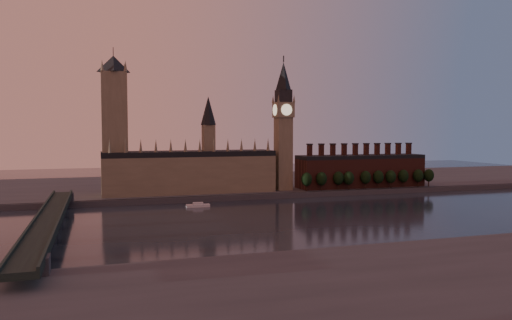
{
  "coord_description": "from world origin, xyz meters",
  "views": [
    {
      "loc": [
        -131.76,
        -264.18,
        52.46
      ],
      "look_at": [
        -30.42,
        55.0,
        31.96
      ],
      "focal_mm": 35.0,
      "sensor_mm": 36.0,
      "label": 1
    }
  ],
  "objects": [
    {
      "name": "ground",
      "position": [
        0.0,
        0.0,
        0.0
      ],
      "size": [
        900.0,
        900.0,
        0.0
      ],
      "primitive_type": "plane",
      "color": "black",
      "rests_on": "ground"
    },
    {
      "name": "north_bank",
      "position": [
        0.0,
        178.04,
        2.0
      ],
      "size": [
        900.0,
        182.0,
        4.0
      ],
      "color": "#444449",
      "rests_on": "ground"
    },
    {
      "name": "palace_of_westminster",
      "position": [
        -64.41,
        114.91,
        21.63
      ],
      "size": [
        130.0,
        30.3,
        74.0
      ],
      "color": "gray",
      "rests_on": "north_bank"
    },
    {
      "name": "victoria_tower",
      "position": [
        -120.0,
        115.0,
        59.09
      ],
      "size": [
        24.0,
        24.0,
        108.0
      ],
      "color": "gray",
      "rests_on": "north_bank"
    },
    {
      "name": "big_ben",
      "position": [
        10.0,
        110.0,
        56.83
      ],
      "size": [
        15.0,
        15.0,
        107.0
      ],
      "color": "gray",
      "rests_on": "north_bank"
    },
    {
      "name": "chimney_block",
      "position": [
        80.0,
        110.0,
        17.82
      ],
      "size": [
        110.0,
        25.0,
        37.0
      ],
      "color": "#542820",
      "rests_on": "north_bank"
    },
    {
      "name": "embankment_tree_0",
      "position": [
        23.9,
        94.91,
        13.47
      ],
      "size": [
        8.6,
        8.6,
        14.88
      ],
      "color": "black",
      "rests_on": "north_bank"
    },
    {
      "name": "embankment_tree_1",
      "position": [
        36.69,
        94.74,
        13.47
      ],
      "size": [
        8.6,
        8.6,
        14.88
      ],
      "color": "black",
      "rests_on": "north_bank"
    },
    {
      "name": "embankment_tree_2",
      "position": [
        51.92,
        95.45,
        13.47
      ],
      "size": [
        8.6,
        8.6,
        14.88
      ],
      "color": "black",
      "rests_on": "north_bank"
    },
    {
      "name": "embankment_tree_3",
      "position": [
        60.16,
        93.69,
        13.47
      ],
      "size": [
        8.6,
        8.6,
        14.88
      ],
      "color": "black",
      "rests_on": "north_bank"
    },
    {
      "name": "embankment_tree_4",
      "position": [
        76.22,
        94.91,
        13.47
      ],
      "size": [
        8.6,
        8.6,
        14.88
      ],
      "color": "black",
      "rests_on": "north_bank"
    },
    {
      "name": "embankment_tree_5",
      "position": [
        87.94,
        94.59,
        13.47
      ],
      "size": [
        8.6,
        8.6,
        14.88
      ],
      "color": "black",
      "rests_on": "north_bank"
    },
    {
      "name": "embankment_tree_6",
      "position": [
        98.93,
        93.58,
        13.47
      ],
      "size": [
        8.6,
        8.6,
        14.88
      ],
      "color": "black",
      "rests_on": "north_bank"
    },
    {
      "name": "embankment_tree_7",
      "position": [
        112.06,
        95.09,
        13.47
      ],
      "size": [
        8.6,
        8.6,
        14.88
      ],
      "color": "black",
      "rests_on": "north_bank"
    },
    {
      "name": "embankment_tree_8",
      "position": [
        126.18,
        94.44,
        13.47
      ],
      "size": [
        8.6,
        8.6,
        14.88
      ],
      "color": "black",
      "rests_on": "north_bank"
    },
    {
      "name": "embankment_tree_9",
      "position": [
        136.43,
        94.0,
        13.47
      ],
      "size": [
        8.6,
        8.6,
        14.88
      ],
      "color": "black",
      "rests_on": "north_bank"
    },
    {
      "name": "westminster_bridge",
      "position": [
        -155.0,
        -2.7,
        7.44
      ],
      "size": [
        14.0,
        200.0,
        11.55
      ],
      "color": "#1B2B24",
      "rests_on": "ground"
    },
    {
      "name": "river_boat",
      "position": [
        -67.88,
        67.03,
        1.22
      ],
      "size": [
        16.12,
        5.38,
        3.18
      ],
      "rotation": [
        0.0,
        0.0,
        -0.05
      ],
      "color": "silver",
      "rests_on": "ground"
    }
  ]
}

